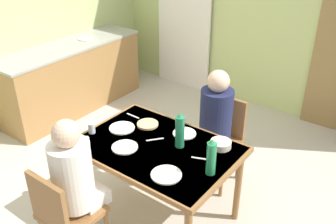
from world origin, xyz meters
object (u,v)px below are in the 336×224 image
at_px(dining_table, 157,154).
at_px(kitchen_counter, 72,77).
at_px(water_bottle_green_far, 180,131).
at_px(chair_near_diner, 64,214).
at_px(serving_bowl_center, 221,144).
at_px(person_far_diner, 215,116).
at_px(water_bottle_green_near, 211,158).
at_px(chair_far_diner, 221,136).
at_px(person_near_diner, 74,173).

bearing_deg(dining_table, kitchen_counter, 156.45).
bearing_deg(kitchen_counter, water_bottle_green_far, -19.91).
bearing_deg(chair_near_diner, water_bottle_green_far, 67.43).
distance_m(dining_table, serving_bowl_center, 0.53).
distance_m(dining_table, person_far_diner, 0.69).
bearing_deg(water_bottle_green_near, kitchen_counter, 159.80).
xyz_separation_m(chair_near_diner, chair_far_diner, (0.38, 1.61, 0.00)).
bearing_deg(water_bottle_green_near, chair_far_diner, 114.03).
height_order(kitchen_counter, water_bottle_green_near, water_bottle_green_near).
height_order(dining_table, person_far_diner, person_far_diner).
xyz_separation_m(chair_far_diner, water_bottle_green_far, (-0.00, -0.70, 0.39)).
bearing_deg(water_bottle_green_near, chair_near_diner, -135.08).
bearing_deg(chair_far_diner, dining_table, 79.35).
distance_m(kitchen_counter, dining_table, 2.42).
distance_m(kitchen_counter, serving_bowl_center, 2.74).
xyz_separation_m(dining_table, serving_bowl_center, (0.42, 0.30, 0.10)).
xyz_separation_m(dining_table, water_bottle_green_far, (0.15, 0.11, 0.22)).
relative_size(dining_table, person_near_diner, 1.67).
distance_m(water_bottle_green_near, water_bottle_green_far, 0.41).
distance_m(person_near_diner, person_far_diner, 1.39).
bearing_deg(dining_table, chair_far_diner, 79.35).
distance_m(kitchen_counter, person_near_diner, 2.59).
bearing_deg(water_bottle_green_far, person_far_diner, 89.65).
height_order(kitchen_counter, person_far_diner, person_far_diner).
bearing_deg(person_far_diner, water_bottle_green_near, 117.97).
height_order(kitchen_counter, person_near_diner, person_near_diner).
bearing_deg(chair_near_diner, water_bottle_green_near, 44.92).
distance_m(kitchen_counter, chair_far_diner, 2.37).
xyz_separation_m(person_far_diner, water_bottle_green_near, (0.38, -0.71, 0.10)).
bearing_deg(dining_table, water_bottle_green_far, 36.50).
height_order(chair_far_diner, serving_bowl_center, chair_far_diner).
xyz_separation_m(kitchen_counter, chair_near_diner, (1.98, -1.77, 0.05)).
height_order(chair_near_diner, serving_bowl_center, chair_near_diner).
distance_m(person_near_diner, water_bottle_green_near, 0.99).
xyz_separation_m(dining_table, chair_near_diner, (-0.23, -0.81, -0.17)).
relative_size(kitchen_counter, chair_near_diner, 2.35).
height_order(person_far_diner, serving_bowl_center, person_far_diner).
distance_m(person_near_diner, serving_bowl_center, 1.17).
bearing_deg(serving_bowl_center, water_bottle_green_far, -145.39).
bearing_deg(chair_far_diner, serving_bowl_center, 118.01).
xyz_separation_m(kitchen_counter, person_far_diner, (2.36, -0.30, 0.33)).
distance_m(chair_near_diner, chair_far_diner, 1.66).
height_order(chair_near_diner, chair_far_diner, same).
xyz_separation_m(chair_far_diner, person_near_diner, (-0.38, -1.47, 0.28)).
bearing_deg(kitchen_counter, chair_far_diner, -3.86).
xyz_separation_m(water_bottle_green_far, serving_bowl_center, (0.27, 0.19, -0.12)).
xyz_separation_m(person_near_diner, person_far_diner, (0.38, 1.34, 0.00)).
height_order(dining_table, water_bottle_green_near, water_bottle_green_near).
bearing_deg(kitchen_counter, chair_near_diner, -41.78).
xyz_separation_m(water_bottle_green_near, water_bottle_green_far, (-0.38, 0.15, 0.01)).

